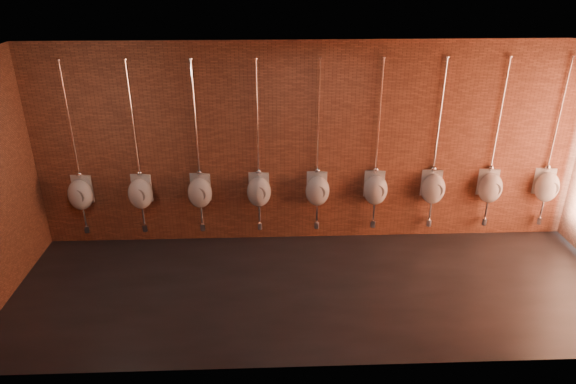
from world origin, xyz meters
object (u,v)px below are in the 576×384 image
Objects in this scene: urinal_6 at (433,188)px; urinal_8 at (547,186)px; urinal_2 at (200,192)px; urinal_1 at (140,193)px; urinal_7 at (490,187)px; urinal_4 at (317,190)px; urinal_3 at (259,191)px; urinal_0 at (81,194)px; urinal_5 at (375,189)px.

urinal_6 is 1.85m from urinal_8.
urinal_1 is at bearing 180.00° from urinal_2.
urinal_7 is (5.54, 0.00, 0.00)m from urinal_1.
urinal_4 is 2.77m from urinal_7.
urinal_7 is at bearing 0.00° from urinal_3.
urinal_7 is (0.92, 0.00, 0.00)m from urinal_6.
urinal_6 is at bearing 0.00° from urinal_1.
urinal_4 is 1.85m from urinal_6.
urinal_0 and urinal_2 have the same top height.
urinal_3 is at bearing 0.00° from urinal_0.
urinal_7 and urinal_8 have the same top height.
urinal_0 is 1.00× the size of urinal_2.
urinal_2 is (0.92, 0.00, 0.00)m from urinal_1.
urinal_0 and urinal_5 have the same top height.
urinal_2 is at bearing 180.00° from urinal_6.
urinal_1 is 2.77m from urinal_4.
urinal_4 is at bearing 0.00° from urinal_3.
urinal_7 is at bearing 0.00° from urinal_5.
urinal_5 and urinal_8 have the same top height.
urinal_4 is (2.77, 0.00, 0.00)m from urinal_1.
urinal_7 is at bearing 0.00° from urinal_2.
urinal_0 is 1.00× the size of urinal_8.
urinal_8 is at bearing 0.00° from urinal_0.
urinal_3 and urinal_6 have the same top height.
urinal_5 is at bearing 0.00° from urinal_3.
urinal_2 is at bearing 0.00° from urinal_0.
urinal_2 is 1.00× the size of urinal_8.
urinal_4 is 1.00× the size of urinal_8.
urinal_4 is at bearing 180.00° from urinal_8.
urinal_6 is (5.54, 0.00, 0.00)m from urinal_0.
urinal_8 is at bearing 0.00° from urinal_4.
urinal_0 is 4.62m from urinal_5.
urinal_6 is (2.77, 0.00, 0.00)m from urinal_3.
urinal_4 is (3.70, 0.00, 0.00)m from urinal_0.
urinal_1 and urinal_5 have the same top height.
urinal_3 is 2.77m from urinal_6.
urinal_2 is 1.00× the size of urinal_5.
urinal_3 is (1.85, 0.00, 0.00)m from urinal_1.
urinal_5 is (0.92, 0.00, 0.00)m from urinal_4.
urinal_5 is at bearing 180.00° from urinal_6.
urinal_0 is 1.00× the size of urinal_3.
urinal_4 is 1.00× the size of urinal_7.
urinal_3 is 1.00× the size of urinal_8.
urinal_1 and urinal_4 have the same top height.
urinal_3 and urinal_7 have the same top height.
urinal_4 is at bearing 0.00° from urinal_0.
urinal_6 is 1.00× the size of urinal_8.
urinal_1 is at bearing 180.00° from urinal_5.
urinal_5 is 1.00× the size of urinal_7.
urinal_5 is 1.00× the size of urinal_8.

